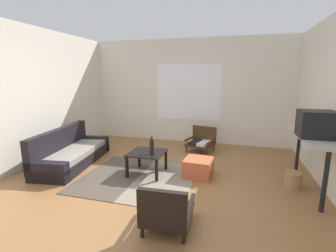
# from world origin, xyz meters

# --- Properties ---
(ground_plane) EXTENTS (7.80, 7.80, 0.00)m
(ground_plane) POSITION_xyz_m (0.00, 0.00, 0.00)
(ground_plane) COLOR olive
(far_wall_with_window) EXTENTS (5.60, 0.13, 2.70)m
(far_wall_with_window) POSITION_xyz_m (0.00, 3.06, 1.35)
(far_wall_with_window) COLOR silver
(far_wall_with_window) RESTS_ON ground
(side_wall_left) EXTENTS (0.12, 6.60, 2.70)m
(side_wall_left) POSITION_xyz_m (-2.66, 0.30, 1.35)
(side_wall_left) COLOR silver
(side_wall_left) RESTS_ON ground
(area_rug) EXTENTS (1.92, 1.81, 0.01)m
(area_rug) POSITION_xyz_m (-0.34, 0.39, 0.01)
(area_rug) COLOR #4C4238
(area_rug) RESTS_ON ground
(couch) EXTENTS (0.98, 2.01, 0.72)m
(couch) POSITION_xyz_m (-1.92, 0.65, 0.22)
(couch) COLOR black
(couch) RESTS_ON ground
(coffee_table) EXTENTS (0.62, 0.63, 0.41)m
(coffee_table) POSITION_xyz_m (-0.26, 0.59, 0.34)
(coffee_table) COLOR black
(coffee_table) RESTS_ON ground
(armchair_by_window) EXTENTS (0.71, 0.66, 0.56)m
(armchair_by_window) POSITION_xyz_m (0.48, 2.27, 0.26)
(armchair_by_window) COLOR #472D19
(armchair_by_window) RESTS_ON ground
(armchair_striped_foreground) EXTENTS (0.57, 0.66, 0.58)m
(armchair_striped_foreground) POSITION_xyz_m (0.54, -0.88, 0.24)
(armchair_striped_foreground) COLOR black
(armchair_striped_foreground) RESTS_ON ground
(ottoman_orange) EXTENTS (0.51, 0.51, 0.32)m
(ottoman_orange) POSITION_xyz_m (0.65, 0.73, 0.16)
(ottoman_orange) COLOR #BC5633
(ottoman_orange) RESTS_ON ground
(console_shelf) EXTENTS (0.44, 1.57, 0.87)m
(console_shelf) POSITION_xyz_m (2.37, 0.76, 0.77)
(console_shelf) COLOR #B2AD9E
(console_shelf) RESTS_ON ground
(crt_television) EXTENTS (0.50, 0.43, 0.39)m
(crt_television) POSITION_xyz_m (2.37, 0.59, 1.06)
(crt_television) COLOR black
(crt_television) RESTS_ON console_shelf
(clay_vase) EXTENTS (0.18, 0.18, 0.27)m
(clay_vase) POSITION_xyz_m (2.37, 1.09, 0.97)
(clay_vase) COLOR brown
(clay_vase) RESTS_ON console_shelf
(glass_bottle) EXTENTS (0.07, 0.07, 0.31)m
(glass_bottle) POSITION_xyz_m (-0.14, 0.51, 0.54)
(glass_bottle) COLOR black
(glass_bottle) RESTS_ON coffee_table
(wicker_basket) EXTENTS (0.25, 0.25, 0.26)m
(wicker_basket) POSITION_xyz_m (2.17, 0.70, 0.13)
(wicker_basket) COLOR #9E7A4C
(wicker_basket) RESTS_ON ground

